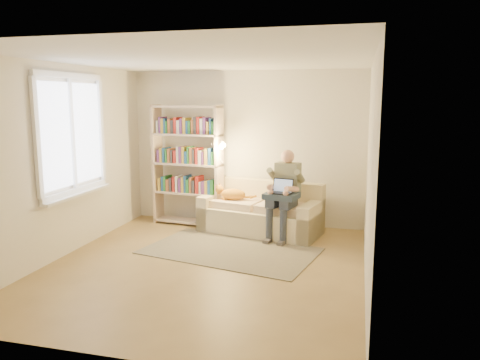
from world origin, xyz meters
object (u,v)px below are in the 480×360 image
(cat, at_px, (233,194))
(sofa, at_px, (261,214))
(person, at_px, (285,189))
(laptop, at_px, (280,189))
(bookshelf, at_px, (188,159))

(cat, bearing_deg, sofa, 14.78)
(person, xyz_separation_m, laptop, (-0.05, -0.11, 0.02))
(laptop, bearing_deg, person, 75.66)
(sofa, height_order, cat, sofa)
(person, distance_m, cat, 0.92)
(sofa, bearing_deg, laptop, -32.11)
(person, distance_m, laptop, 0.12)
(bookshelf, bearing_deg, person, -6.36)
(person, height_order, laptop, person)
(sofa, xyz_separation_m, laptop, (0.36, -0.35, 0.49))
(bookshelf, bearing_deg, cat, -5.51)
(person, bearing_deg, bookshelf, 179.15)
(bookshelf, bearing_deg, sofa, -0.23)
(laptop, bearing_deg, bookshelf, 175.29)
(person, bearing_deg, sofa, 161.88)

